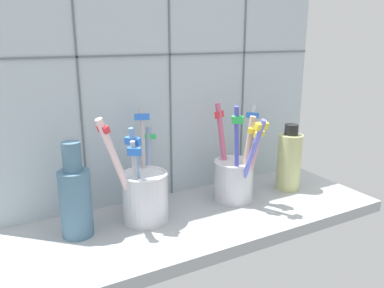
{
  "coord_description": "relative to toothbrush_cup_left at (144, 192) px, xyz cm",
  "views": [
    {
      "loc": [
        -30.01,
        -51.42,
        31.21
      ],
      "look_at": [
        0.0,
        2.9,
        13.77
      ],
      "focal_mm": 36.22,
      "sensor_mm": 36.0,
      "label": 1
    }
  ],
  "objects": [
    {
      "name": "ceramic_vase",
      "position": [
        -10.68,
        0.31,
        1.15
      ],
      "size": [
        4.66,
        4.66,
        14.62
      ],
      "color": "slate",
      "rests_on": "counter_slab"
    },
    {
      "name": "soap_bottle",
      "position": [
        29.96,
        -0.95,
        0.92
      ],
      "size": [
        4.65,
        4.65,
        12.95
      ],
      "color": "#BDC27F",
      "rests_on": "counter_slab"
    },
    {
      "name": "tile_wall_back",
      "position": [
        8.85,
        9.03,
        15.61
      ],
      "size": [
        64.0,
        2.2,
        45.0
      ],
      "color": "#B2C1CC",
      "rests_on": "ground"
    },
    {
      "name": "toothbrush_cup_left",
      "position": [
        0.0,
        0.0,
        0.0
      ],
      "size": [
        12.13,
        9.88,
        18.2
      ],
      "color": "silver",
      "rests_on": "counter_slab"
    },
    {
      "name": "counter_slab",
      "position": [
        8.85,
        -2.97,
        -5.89
      ],
      "size": [
        64.0,
        22.0,
        2.0
      ],
      "primitive_type": "cube",
      "color": "#9EA3A8",
      "rests_on": "ground"
    },
    {
      "name": "toothbrush_cup_right",
      "position": [
        17.67,
        -0.38,
        -0.02
      ],
      "size": [
        10.3,
        11.9,
        18.32
      ],
      "color": "silver",
      "rests_on": "counter_slab"
    }
  ]
}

